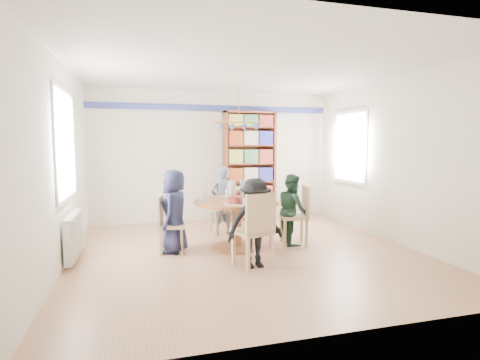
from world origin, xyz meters
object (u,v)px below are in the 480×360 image
object	(u,v)px
person_left	(174,211)
person_near	(255,223)
bookshelf	(249,167)
chair_right	(299,212)
dining_table	(237,213)
chair_near	(256,227)
person_right	(292,209)
radiator	(74,235)
person_far	(222,201)
chair_left	(167,221)
chair_far	(221,206)

from	to	relation	value
person_left	person_near	size ratio (longest dim) A/B	1.06
bookshelf	chair_right	bearing A→B (deg)	-84.57
dining_table	chair_near	bearing A→B (deg)	-90.38
person_right	radiator	bearing A→B (deg)	93.56
person_left	bookshelf	distance (m)	2.73
person_left	person_far	size ratio (longest dim) A/B	1.01
person_left	radiator	bearing A→B (deg)	-69.01
radiator	person_right	distance (m)	3.26
chair_near	dining_table	bearing A→B (deg)	89.62
chair_left	person_near	distance (m)	1.45
radiator	chair_left	xyz separation A→B (m)	(1.28, 0.04, 0.12)
chair_near	bookshelf	distance (m)	3.20
dining_table	chair_left	distance (m)	1.06
chair_near	bookshelf	bearing A→B (deg)	74.78
chair_left	person_near	xyz separation A→B (m)	(1.05, -1.00, 0.12)
radiator	chair_left	distance (m)	1.29
chair_right	person_right	distance (m)	0.11
radiator	chair_near	world-z (taller)	chair_near
dining_table	bookshelf	size ratio (longest dim) A/B	0.57
dining_table	person_near	distance (m)	0.94
person_far	radiator	bearing A→B (deg)	11.01
chair_near	person_near	xyz separation A→B (m)	(0.00, 0.04, 0.04)
dining_table	person_far	bearing A→B (deg)	92.09
chair_left	person_far	size ratio (longest dim) A/B	0.70
chair_left	dining_table	bearing A→B (deg)	-2.98
chair_far	person_far	world-z (taller)	person_far
person_near	dining_table	bearing A→B (deg)	84.21
person_right	person_far	size ratio (longest dim) A/B	0.93
dining_table	person_left	bearing A→B (deg)	177.37
chair_left	person_right	distance (m)	1.98
person_far	bookshelf	size ratio (longest dim) A/B	0.53
person_far	person_right	bearing A→B (deg)	126.33
chair_far	chair_right	bearing A→B (deg)	-46.74
dining_table	person_left	xyz separation A→B (m)	(-0.95, 0.04, 0.06)
dining_table	chair_far	distance (m)	1.07
person_far	bookshelf	world-z (taller)	bookshelf
dining_table	person_right	distance (m)	0.92
person_right	person_near	size ratio (longest dim) A/B	0.97
chair_left	person_right	size ratio (longest dim) A/B	0.75
radiator	chair_left	world-z (taller)	chair_left
chair_right	person_near	distance (m)	1.37
radiator	person_right	size ratio (longest dim) A/B	0.88
chair_far	person_near	xyz separation A→B (m)	(0.02, -2.01, 0.10)
dining_table	chair_right	size ratio (longest dim) A/B	1.37
person_far	person_near	bearing A→B (deg)	80.86
radiator	person_left	distance (m)	1.41
chair_left	chair_far	bearing A→B (deg)	44.42
radiator	person_far	world-z (taller)	person_far
radiator	chair_far	world-z (taller)	chair_far
person_right	person_near	distance (m)	1.31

